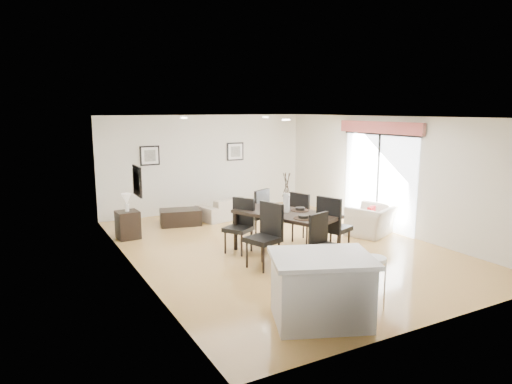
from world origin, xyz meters
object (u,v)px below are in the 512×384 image
dining_chair_wnear (267,232)px  dining_chair_foot (258,211)px  armchair (371,220)px  dining_chair_enear (332,223)px  dining_chair_head (323,241)px  side_table (128,225)px  dining_chair_wfar (241,222)px  sofa (233,206)px  coffee_table (181,217)px  kitchen_island (321,288)px  bar_stool (374,264)px  dining_table (286,216)px  dining_chair_efar (303,215)px

dining_chair_wnear → dining_chair_foot: 1.90m
armchair → dining_chair_enear: (-1.75, -0.79, 0.33)m
dining_chair_wnear → dining_chair_enear: size_ratio=0.99×
dining_chair_head → dining_chair_enear: bearing=28.0°
side_table → dining_chair_wfar: bearing=-48.5°
sofa → coffee_table: sofa is taller
dining_chair_enear → kitchen_island: size_ratio=0.73×
bar_stool → sofa: bearing=83.7°
dining_chair_wfar → dining_chair_wnear: bearing=-31.4°
sofa → dining_table: bearing=70.0°
dining_chair_enear → kitchen_island: bearing=118.9°
dining_chair_wfar → dining_chair_enear: bearing=20.3°
dining_chair_head → side_table: bearing=106.9°
dining_chair_enear → dining_table: bearing=32.1°
sofa → dining_chair_foot: size_ratio=1.75×
dining_chair_wnear → dining_chair_head: (0.69, -0.79, -0.06)m
dining_chair_head → bar_stool: size_ratio=1.39×
dining_chair_foot → coffee_table: 2.28m
kitchen_island → dining_chair_foot: bearing=95.5°
dining_chair_wfar → coffee_table: (-0.37, 2.64, -0.41)m
dining_chair_wfar → dining_chair_foot: (0.77, 0.71, 0.01)m
dining_chair_efar → dining_chair_foot: 1.04m
dining_chair_wfar → dining_chair_enear: dining_chair_enear is taller
sofa → dining_chair_foot: bearing=66.8°
dining_table → dining_chair_efar: (0.72, 0.48, -0.14)m
dining_chair_head → coffee_table: bearing=87.4°
dining_table → bar_stool: 2.77m
dining_chair_wnear → kitchen_island: size_ratio=0.72×
dining_chair_wfar → coffee_table: 2.69m
dining_chair_foot → dining_chair_wnear: bearing=41.3°
bar_stool → dining_chair_efar: bearing=73.3°
dining_chair_head → coffee_table: dining_chair_head is taller
dining_chair_efar → side_table: size_ratio=1.77×
coffee_table → dining_chair_wnear: bearing=-71.0°
bar_stool → dining_chair_foot: bearing=85.9°
dining_chair_wfar → sofa: bearing=125.2°
dining_chair_head → dining_chair_foot: dining_chair_foot is taller
dining_chair_foot → kitchen_island: 4.21m
armchair → dining_chair_enear: bearing=0.7°
sofa → armchair: armchair is taller
dining_chair_efar → armchair: bearing=-115.8°
armchair → dining_table: size_ratio=0.46×
coffee_table → bar_stool: size_ratio=1.29×
dining_chair_enear → dining_chair_efar: size_ratio=1.08×
armchair → side_table: armchair is taller
dining_table → dining_chair_foot: dining_chair_foot is taller
dining_chair_head → kitchen_island: 1.89m
dining_chair_enear → coffee_table: bearing=5.3°
armchair → kitchen_island: kitchen_island is taller
dining_chair_head → kitchen_island: bearing=-143.6°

